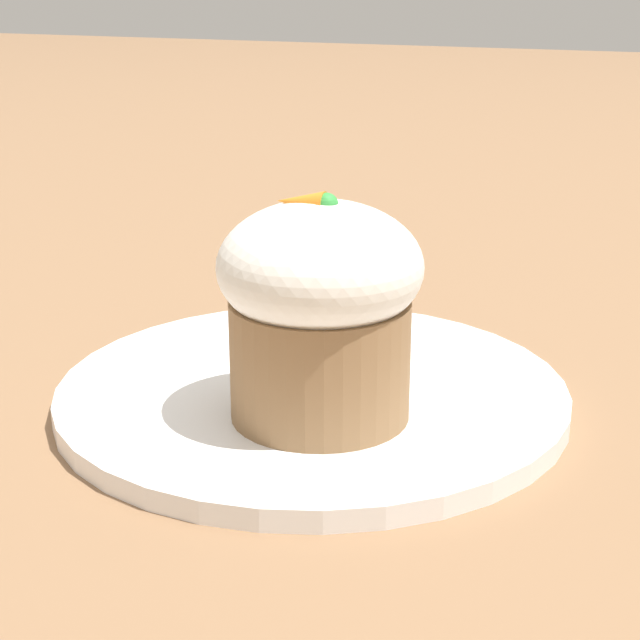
{
  "coord_description": "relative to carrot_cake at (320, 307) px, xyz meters",
  "views": [
    {
      "loc": [
        -0.17,
        0.44,
        0.2
      ],
      "look_at": [
        -0.02,
        0.03,
        0.05
      ],
      "focal_mm": 60.0,
      "sensor_mm": 36.0,
      "label": 1
    }
  ],
  "objects": [
    {
      "name": "dessert_plate",
      "position": [
        0.02,
        -0.03,
        -0.06
      ],
      "size": [
        0.24,
        0.24,
        0.01
      ],
      "color": "white",
      "rests_on": "ground_plane"
    },
    {
      "name": "ground_plane",
      "position": [
        0.02,
        -0.03,
        -0.06
      ],
      "size": [
        4.0,
        4.0,
        0.0
      ],
      "primitive_type": "plane",
      "color": "#846042"
    },
    {
      "name": "spoon",
      "position": [
        0.02,
        -0.04,
        -0.05
      ],
      "size": [
        0.11,
        0.11,
        0.01
      ],
      "color": "#B7B7BC",
      "rests_on": "dessert_plate"
    },
    {
      "name": "carrot_cake",
      "position": [
        0.0,
        0.0,
        0.0
      ],
      "size": [
        0.09,
        0.09,
        0.1
      ],
      "color": "olive",
      "rests_on": "dessert_plate"
    }
  ]
}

